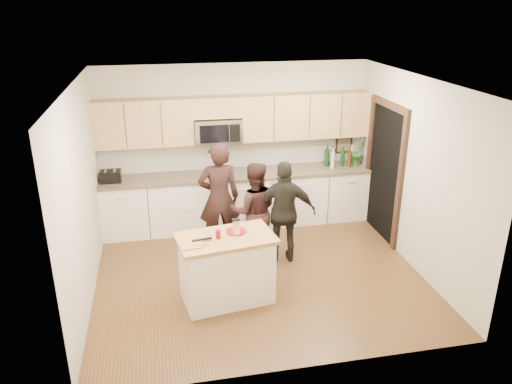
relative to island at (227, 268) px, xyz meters
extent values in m
plane|color=brown|center=(0.53, 0.55, -0.45)|extent=(4.50, 4.50, 0.00)
cube|color=#B8B09D|center=(0.53, 2.55, 0.90)|extent=(4.50, 0.02, 2.70)
cube|color=#B8B09D|center=(0.53, -1.45, 0.90)|extent=(4.50, 0.02, 2.70)
cube|color=#B8B09D|center=(-1.72, 0.55, 0.90)|extent=(0.02, 4.00, 2.70)
cube|color=#B8B09D|center=(2.78, 0.55, 0.90)|extent=(0.02, 4.00, 2.70)
cube|color=white|center=(0.53, 0.55, 2.25)|extent=(4.50, 4.00, 0.02)
cube|color=white|center=(0.53, 2.24, 0.00)|extent=(4.50, 0.62, 0.90)
cube|color=brown|center=(0.53, 2.23, 0.47)|extent=(4.50, 0.66, 0.04)
cube|color=tan|center=(-0.95, 2.38, 1.37)|extent=(1.55, 0.33, 0.75)
cube|color=tan|center=(1.69, 2.38, 1.37)|extent=(2.17, 0.33, 0.75)
cube|color=tan|center=(0.22, 2.38, 1.58)|extent=(0.78, 0.33, 0.33)
cube|color=silver|center=(0.22, 2.35, 1.20)|extent=(0.76, 0.40, 0.40)
cube|color=black|center=(0.14, 2.14, 1.20)|extent=(0.47, 0.01, 0.29)
cube|color=black|center=(0.47, 2.14, 1.20)|extent=(0.17, 0.01, 0.29)
cube|color=black|center=(2.77, 1.45, 0.60)|extent=(0.02, 1.05, 2.10)
cube|color=black|center=(2.75, 0.87, 0.60)|extent=(0.06, 0.10, 2.10)
cube|color=black|center=(2.75, 2.02, 0.60)|extent=(0.06, 0.10, 2.10)
cube|color=black|center=(2.75, 1.45, 1.70)|extent=(0.06, 1.25, 0.10)
cube|color=black|center=(2.48, 2.53, 0.83)|extent=(0.30, 0.03, 0.38)
cube|color=tan|center=(2.48, 2.52, 0.83)|extent=(0.24, 0.00, 0.32)
cube|color=white|center=(-0.42, 1.92, 0.25)|extent=(0.34, 0.01, 0.48)
cube|color=white|center=(-0.42, 2.22, 0.48)|extent=(0.34, 0.60, 0.01)
cube|color=white|center=(0.00, 0.00, -0.03)|extent=(1.19, 0.80, 0.85)
cube|color=#AF8349|center=(0.00, 0.00, 0.42)|extent=(1.29, 0.87, 0.05)
cylinder|color=maroon|center=(0.15, 0.11, 0.45)|extent=(0.26, 0.26, 0.02)
cube|color=silver|center=(0.13, 0.01, 0.56)|extent=(0.08, 0.05, 0.19)
cube|color=black|center=(0.13, 0.01, 0.66)|extent=(0.09, 0.05, 0.02)
cylinder|color=maroon|center=(-0.10, -0.03, 0.50)|extent=(0.06, 0.06, 0.11)
cube|color=#AF8349|center=(-0.44, -0.18, 0.45)|extent=(0.27, 0.22, 0.02)
cube|color=black|center=(-0.30, -0.07, 0.47)|extent=(0.25, 0.07, 0.02)
cube|color=silver|center=(-0.33, -0.20, 0.47)|extent=(0.22, 0.05, 0.01)
cube|color=black|center=(-1.52, 2.22, 0.58)|extent=(0.32, 0.24, 0.18)
cube|color=silver|center=(-1.59, 2.22, 0.67)|extent=(0.03, 0.17, 0.00)
cube|color=silver|center=(-1.45, 2.22, 0.67)|extent=(0.03, 0.17, 0.00)
cylinder|color=black|center=(2.10, 2.30, 0.67)|extent=(0.08, 0.08, 0.36)
cylinder|color=#39260A|center=(2.20, 2.30, 0.66)|extent=(0.07, 0.07, 0.35)
cylinder|color=beige|center=(2.15, 2.17, 0.66)|extent=(0.07, 0.07, 0.34)
cylinder|color=black|center=(2.37, 2.26, 0.66)|extent=(0.07, 0.07, 0.34)
cylinder|color=#39260A|center=(2.45, 2.17, 0.66)|extent=(0.07, 0.07, 0.34)
cylinder|color=beige|center=(2.58, 2.40, 0.65)|extent=(0.07, 0.07, 0.33)
imported|color=#316D2B|center=(2.63, 2.27, 0.73)|extent=(0.35, 0.34, 0.49)
imported|color=black|center=(0.09, 1.38, 0.41)|extent=(0.63, 0.42, 1.73)
imported|color=black|center=(0.56, 1.05, 0.29)|extent=(0.78, 0.63, 1.50)
imported|color=black|center=(0.98, 0.87, 0.32)|extent=(0.95, 0.51, 1.54)
camera|label=1|loc=(-0.73, -5.53, 3.22)|focal=35.00mm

